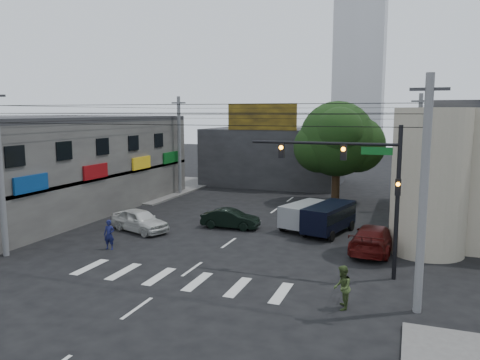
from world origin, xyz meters
The scene contains 20 objects.
ground centered at (0.00, 0.00, 0.00)m, with size 160.00×160.00×0.00m, color black.
sidewalk_far_left centered at (-18.00, 18.00, 0.07)m, with size 16.00×16.00×0.15m, color #514F4C.
building_left centered at (-18.00, 6.00, 3.50)m, with size 14.00×24.00×7.00m, color #423F3D.
corner_column centered at (11.00, 4.00, 4.00)m, with size 4.00×4.00×8.00m, color gray.
building_far centered at (-4.00, 26.00, 3.00)m, with size 14.00×10.00×6.00m, color #232326.
billboard centered at (-4.00, 21.10, 7.30)m, with size 7.00×0.30×2.60m, color olive.
tower_distant centered at (0.00, 70.00, 22.00)m, with size 9.00×9.00×44.00m, color silver.
street_tree centered at (4.00, 17.00, 5.47)m, with size 6.40×6.40×8.70m.
traffic_gantry centered at (7.82, -1.00, 4.83)m, with size 7.10×0.35×7.20m.
utility_pole_near_left centered at (-10.50, -4.50, 4.60)m, with size 0.32×0.32×9.20m, color #59595B.
utility_pole_near_right centered at (10.50, -4.50, 4.60)m, with size 0.32×0.32×9.20m, color #59595B.
utility_pole_far_left centered at (-10.50, 16.00, 4.60)m, with size 0.32×0.32×9.20m, color #59595B.
utility_pole_far_right centered at (10.50, 16.00, 4.60)m, with size 0.32×0.32×9.20m, color #59595B.
dark_sedan centered at (-1.24, 5.46, 0.64)m, with size 3.95×1.53×1.28m, color black.
white_compact centered at (-6.50, 2.56, 0.74)m, with size 4.69×3.10×1.48m, color beige.
maroon_sedan centered at (8.26, 3.21, 0.76)m, with size 2.59×5.41×1.52m, color #450B09.
silver_minivan centered at (3.52, 6.92, 0.87)m, with size 2.88×4.37×1.74m, color #929599, non-canonical shape.
navy_van centered at (5.24, 6.24, 0.95)m, with size 2.91×5.03×1.89m, color black, non-canonical shape.
traffic_officer centered at (-5.93, -1.53, 0.85)m, with size 0.69×0.52×1.70m, color #131643.
pedestrian_olive centered at (7.68, -5.23, 0.88)m, with size 0.75×0.92×1.77m, color #374A22.
Camera 1 is at (9.97, -23.23, 7.77)m, focal length 35.00 mm.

